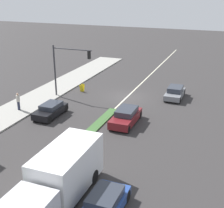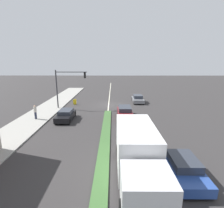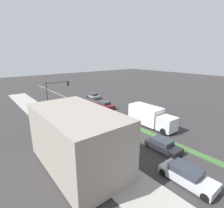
{
  "view_description": "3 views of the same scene",
  "coord_description": "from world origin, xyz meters",
  "px_view_note": "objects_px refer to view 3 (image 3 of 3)",
  "views": [
    {
      "loc": [
        -10.39,
        31.1,
        11.52
      ],
      "look_at": [
        -1.2,
        7.62,
        2.03
      ],
      "focal_mm": 50.0,
      "sensor_mm": 36.0,
      "label": 1
    },
    {
      "loc": [
        -0.7,
        27.84,
        6.87
      ],
      "look_at": [
        -0.59,
        7.26,
        1.87
      ],
      "focal_mm": 28.0,
      "sensor_mm": 36.0,
      "label": 2
    },
    {
      "loc": [
        17.59,
        33.85,
        10.34
      ],
      "look_at": [
        -1.82,
        9.56,
        1.54
      ],
      "focal_mm": 28.0,
      "sensor_mm": 36.0,
      "label": 3
    }
  ],
  "objects_px": {
    "traffic_signal_main": "(54,91)",
    "suv_grey": "(94,96)",
    "warning_aframe_sign": "(54,105)",
    "suv_black": "(74,114)",
    "pedestrian": "(53,116)",
    "delivery_truck": "(150,116)",
    "coupe_blue": "(163,118)",
    "sedan_maroon": "(105,105)",
    "sedan_dark": "(163,145)",
    "sedan_silver": "(187,175)"
  },
  "relations": [
    {
      "from": "traffic_signal_main",
      "to": "suv_grey",
      "type": "relative_size",
      "value": 1.46
    },
    {
      "from": "warning_aframe_sign",
      "to": "suv_black",
      "type": "height_order",
      "value": "suv_black"
    },
    {
      "from": "pedestrian",
      "to": "delivery_truck",
      "type": "distance_m",
      "value": 15.09
    },
    {
      "from": "coupe_blue",
      "to": "sedan_maroon",
      "type": "bearing_deg",
      "value": -76.58
    },
    {
      "from": "delivery_truck",
      "to": "sedan_dark",
      "type": "xyz_separation_m",
      "value": [
        4.4,
        5.47,
        -0.86
      ]
    },
    {
      "from": "coupe_blue",
      "to": "sedan_silver",
      "type": "relative_size",
      "value": 0.86
    },
    {
      "from": "traffic_signal_main",
      "to": "delivery_truck",
      "type": "relative_size",
      "value": 0.75
    },
    {
      "from": "sedan_maroon",
      "to": "sedan_dark",
      "type": "distance_m",
      "value": 17.52
    },
    {
      "from": "warning_aframe_sign",
      "to": "delivery_truck",
      "type": "distance_m",
      "value": 19.91
    },
    {
      "from": "coupe_blue",
      "to": "suv_grey",
      "type": "xyz_separation_m",
      "value": [
        -0.0,
        -20.17,
        0.0
      ]
    },
    {
      "from": "sedan_dark",
      "to": "suv_grey",
      "type": "distance_m",
      "value": 26.4
    },
    {
      "from": "warning_aframe_sign",
      "to": "sedan_dark",
      "type": "bearing_deg",
      "value": 98.08
    },
    {
      "from": "warning_aframe_sign",
      "to": "sedan_maroon",
      "type": "relative_size",
      "value": 0.19
    },
    {
      "from": "traffic_signal_main",
      "to": "suv_black",
      "type": "distance_m",
      "value": 6.34
    },
    {
      "from": "pedestrian",
      "to": "sedan_dark",
      "type": "distance_m",
      "value": 17.23
    },
    {
      "from": "sedan_maroon",
      "to": "sedan_silver",
      "type": "bearing_deg",
      "value": 71.38
    },
    {
      "from": "warning_aframe_sign",
      "to": "delivery_truck",
      "type": "xyz_separation_m",
      "value": [
        -7.78,
        18.3,
        1.04
      ]
    },
    {
      "from": "pedestrian",
      "to": "sedan_silver",
      "type": "height_order",
      "value": "pedestrian"
    },
    {
      "from": "pedestrian",
      "to": "delivery_truck",
      "type": "height_order",
      "value": "delivery_truck"
    },
    {
      "from": "traffic_signal_main",
      "to": "sedan_dark",
      "type": "bearing_deg",
      "value": 100.45
    },
    {
      "from": "sedan_maroon",
      "to": "suv_grey",
      "type": "height_order",
      "value": "sedan_maroon"
    },
    {
      "from": "pedestrian",
      "to": "delivery_truck",
      "type": "bearing_deg",
      "value": 135.9
    },
    {
      "from": "sedan_dark",
      "to": "suv_black",
      "type": "height_order",
      "value": "sedan_dark"
    },
    {
      "from": "sedan_maroon",
      "to": "suv_black",
      "type": "bearing_deg",
      "value": 7.74
    },
    {
      "from": "sedan_dark",
      "to": "suv_black",
      "type": "bearing_deg",
      "value": -80.06
    },
    {
      "from": "sedan_maroon",
      "to": "sedan_dark",
      "type": "relative_size",
      "value": 1.09
    },
    {
      "from": "traffic_signal_main",
      "to": "pedestrian",
      "type": "bearing_deg",
      "value": 64.67
    },
    {
      "from": "traffic_signal_main",
      "to": "coupe_blue",
      "type": "bearing_deg",
      "value": 124.73
    },
    {
      "from": "suv_grey",
      "to": "sedan_maroon",
      "type": "bearing_deg",
      "value": 71.64
    },
    {
      "from": "coupe_blue",
      "to": "sedan_dark",
      "type": "relative_size",
      "value": 0.99
    },
    {
      "from": "pedestrian",
      "to": "sedan_silver",
      "type": "bearing_deg",
      "value": 100.11
    },
    {
      "from": "warning_aframe_sign",
      "to": "sedan_maroon",
      "type": "xyz_separation_m",
      "value": [
        -7.78,
        6.81,
        0.23
      ]
    },
    {
      "from": "pedestrian",
      "to": "warning_aframe_sign",
      "type": "bearing_deg",
      "value": -111.41
    },
    {
      "from": "suv_grey",
      "to": "pedestrian",
      "type": "bearing_deg",
      "value": 34.66
    },
    {
      "from": "delivery_truck",
      "to": "suv_grey",
      "type": "bearing_deg",
      "value": -98.0
    },
    {
      "from": "pedestrian",
      "to": "sedan_maroon",
      "type": "bearing_deg",
      "value": -174.79
    },
    {
      "from": "sedan_silver",
      "to": "delivery_truck",
      "type": "bearing_deg",
      "value": -126.1
    },
    {
      "from": "pedestrian",
      "to": "suv_grey",
      "type": "bearing_deg",
      "value": -145.34
    },
    {
      "from": "sedan_dark",
      "to": "sedan_silver",
      "type": "relative_size",
      "value": 0.87
    },
    {
      "from": "warning_aframe_sign",
      "to": "delivery_truck",
      "type": "bearing_deg",
      "value": 113.02
    },
    {
      "from": "warning_aframe_sign",
      "to": "traffic_signal_main",
      "type": "bearing_deg",
      "value": 77.59
    },
    {
      "from": "warning_aframe_sign",
      "to": "sedan_maroon",
      "type": "bearing_deg",
      "value": 138.78
    },
    {
      "from": "sedan_dark",
      "to": "delivery_truck",
      "type": "bearing_deg",
      "value": -128.79
    },
    {
      "from": "warning_aframe_sign",
      "to": "delivery_truck",
      "type": "height_order",
      "value": "delivery_truck"
    },
    {
      "from": "traffic_signal_main",
      "to": "suv_grey",
      "type": "distance_m",
      "value": 12.31
    },
    {
      "from": "delivery_truck",
      "to": "suv_black",
      "type": "distance_m",
      "value": 12.77
    },
    {
      "from": "suv_black",
      "to": "suv_grey",
      "type": "bearing_deg",
      "value": -136.72
    },
    {
      "from": "sedan_maroon",
      "to": "pedestrian",
      "type": "bearing_deg",
      "value": 5.21
    },
    {
      "from": "suv_grey",
      "to": "sedan_silver",
      "type": "relative_size",
      "value": 0.85
    },
    {
      "from": "coupe_blue",
      "to": "traffic_signal_main",
      "type": "bearing_deg",
      "value": -55.27
    }
  ]
}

